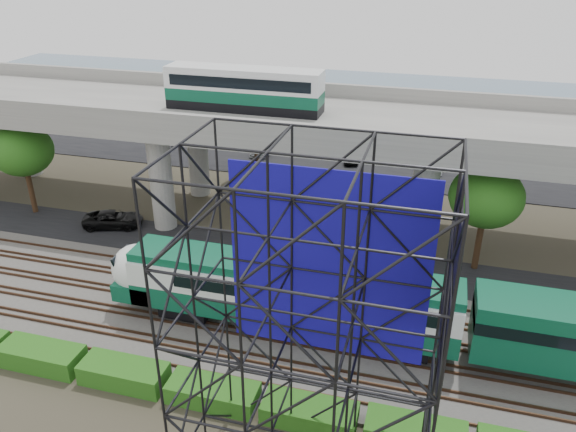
% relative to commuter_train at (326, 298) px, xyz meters
% --- Properties ---
extents(ground, '(140.00, 140.00, 0.00)m').
position_rel_commuter_train_xyz_m(ground, '(-5.42, -2.00, -2.88)').
color(ground, '#474233').
rests_on(ground, ground).
extents(ballast_bed, '(90.00, 12.00, 0.20)m').
position_rel_commuter_train_xyz_m(ballast_bed, '(-5.42, 0.00, -2.78)').
color(ballast_bed, slate).
rests_on(ballast_bed, ground).
extents(service_road, '(90.00, 5.00, 0.08)m').
position_rel_commuter_train_xyz_m(service_road, '(-5.42, 8.50, -2.84)').
color(service_road, black).
rests_on(service_road, ground).
extents(parking_lot, '(90.00, 18.00, 0.08)m').
position_rel_commuter_train_xyz_m(parking_lot, '(-5.42, 32.00, -2.84)').
color(parking_lot, black).
rests_on(parking_lot, ground).
extents(harbor_water, '(140.00, 40.00, 0.03)m').
position_rel_commuter_train_xyz_m(harbor_water, '(-5.42, 54.00, -2.87)').
color(harbor_water, slate).
rests_on(harbor_water, ground).
extents(rail_tracks, '(90.00, 9.52, 0.16)m').
position_rel_commuter_train_xyz_m(rail_tracks, '(-5.42, -0.00, -2.60)').
color(rail_tracks, '#472D1E').
rests_on(rail_tracks, ballast_bed).
extents(commuter_train, '(29.30, 3.06, 4.30)m').
position_rel_commuter_train_xyz_m(commuter_train, '(0.00, 0.00, 0.00)').
color(commuter_train, black).
rests_on(commuter_train, rail_tracks).
extents(overpass, '(80.00, 12.00, 12.40)m').
position_rel_commuter_train_xyz_m(overpass, '(-5.72, 14.00, 5.33)').
color(overpass, '#9E9B93').
rests_on(overpass, ground).
extents(scaffold_tower, '(9.36, 6.36, 15.00)m').
position_rel_commuter_train_xyz_m(scaffold_tower, '(1.36, -9.98, 4.59)').
color(scaffold_tower, black).
rests_on(scaffold_tower, ground).
extents(hedge_strip, '(34.60, 1.80, 1.20)m').
position_rel_commuter_train_xyz_m(hedge_strip, '(-4.41, -6.30, -2.32)').
color(hedge_strip, '#1E5313').
rests_on(hedge_strip, ground).
extents(trees, '(40.94, 16.94, 7.69)m').
position_rel_commuter_train_xyz_m(trees, '(-10.09, 14.17, 2.69)').
color(trees, '#382314').
rests_on(trees, ground).
extents(suv, '(5.13, 3.42, 1.31)m').
position_rel_commuter_train_xyz_m(suv, '(-19.45, 9.31, -2.15)').
color(suv, black).
rests_on(suv, service_road).
extents(parked_cars, '(39.32, 9.68, 1.31)m').
position_rel_commuter_train_xyz_m(parked_cars, '(-4.28, 31.62, -2.19)').
color(parked_cars, white).
rests_on(parked_cars, parking_lot).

